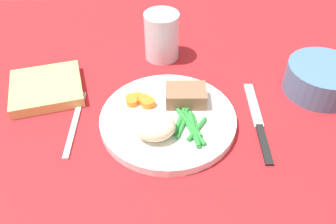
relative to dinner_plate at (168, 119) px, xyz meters
The scene contains 11 objects.
dining_table 4.46cm from the dinner_plate, 71.00° to the left, with size 120.00×90.00×2.00cm.
dinner_plate is the anchor object (origin of this frame).
meat_portion 5.53cm from the dinner_plate, 49.40° to the left, with size 7.32×5.15×2.99cm, color #936047.
mashed_potatoes 5.61cm from the dinner_plate, 116.57° to the right, with size 6.89×6.16×3.91cm, color beige.
carrot_slices 6.27cm from the dinner_plate, 144.95° to the left, with size 5.49×3.98×1.28cm.
green_beans 4.57cm from the dinner_plate, 35.50° to the right, with size 6.31×10.58×0.90cm.
fork 16.78cm from the dinner_plate, behind, with size 1.44×16.60×0.40cm.
knife 16.23cm from the dinner_plate, ahead, with size 1.70×20.50×0.64cm.
water_glass 21.42cm from the dinner_plate, 93.31° to the left, with size 7.41×7.41×10.24cm.
salad_bowl 31.20cm from the dinner_plate, 16.72° to the left, with size 13.74×13.74×5.70cm.
napkin 25.28cm from the dinner_plate, 160.11° to the left, with size 13.45×12.78×2.14cm, color #DBBC6B.
Camera 1 is at (-1.58, -48.98, 47.12)cm, focal length 37.82 mm.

